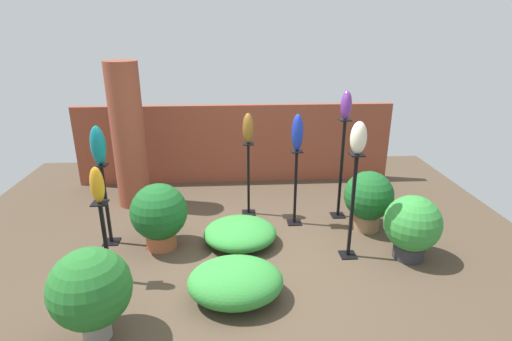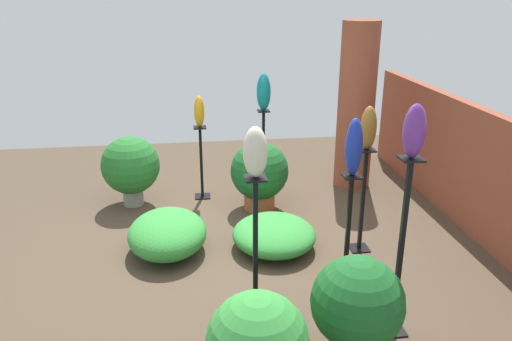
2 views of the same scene
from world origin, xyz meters
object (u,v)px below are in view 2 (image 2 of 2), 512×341
art_vase_bronze (369,128)px  potted_plant_mid_right (357,306)px  art_vase_violet (414,131)px  art_vase_cobalt (354,147)px  pedestal_cobalt (348,237)px  art_vase_teal (264,92)px  pedestal_ivory (255,264)px  pedestal_bronze (362,205)px  brick_pillar (356,107)px  art_vase_amber (199,111)px  potted_plant_near_pillar (259,173)px  pedestal_violet (400,256)px  potted_plant_front_right (131,166)px  pedestal_teal (263,153)px  pedestal_amber (201,166)px  art_vase_ivory (255,152)px

art_vase_bronze → potted_plant_mid_right: 1.94m
art_vase_violet → art_vase_cobalt: art_vase_violet is taller
art_vase_violet → pedestal_cobalt: bearing=-164.9°
art_vase_teal → pedestal_ivory: bearing=-9.6°
pedestal_bronze → brick_pillar: bearing=164.8°
art_vase_teal → potted_plant_mid_right: art_vase_teal is taller
art_vase_teal → art_vase_amber: bearing=-75.3°
art_vase_violet → potted_plant_mid_right: 1.31m
art_vase_violet → art_vase_cobalt: 0.79m
potted_plant_near_pillar → art_vase_amber: bearing=-123.4°
pedestal_violet → art_vase_amber: size_ratio=3.74×
pedestal_ivory → potted_plant_front_right: pedestal_ivory is taller
potted_plant_front_right → pedestal_violet: bearing=39.1°
pedestal_teal → potted_plant_mid_right: 3.50m
art_vase_cobalt → brick_pillar: bearing=160.9°
pedestal_ivory → pedestal_cobalt: (-0.54, 0.91, -0.11)m
pedestal_amber → pedestal_teal: (-0.22, 0.85, 0.06)m
pedestal_violet → art_vase_amber: bearing=-154.3°
pedestal_cobalt → art_vase_amber: (-2.29, -1.25, 0.66)m
pedestal_amber → potted_plant_mid_right: (3.27, 1.01, 0.04)m
art_vase_ivory → pedestal_ivory: bearing=180.0°
pedestal_teal → potted_plant_front_right: 1.77m
pedestal_amber → potted_plant_front_right: bearing=-82.0°
brick_pillar → pedestal_amber: bearing=-85.1°
pedestal_bronze → art_vase_cobalt: 1.13m
potted_plant_mid_right → pedestal_amber: bearing=-162.8°
brick_pillar → art_vase_cobalt: size_ratio=4.40×
potted_plant_near_pillar → potted_plant_front_right: potted_plant_front_right is taller
potted_plant_front_right → art_vase_amber: bearing=98.0°
potted_plant_front_right → pedestal_bronze: bearing=58.8°
art_vase_ivory → art_vase_teal: (-3.05, 0.52, -0.18)m
art_vase_amber → potted_plant_front_right: 1.10m
art_vase_amber → brick_pillar: bearing=94.9°
potted_plant_near_pillar → pedestal_ivory: bearing=-8.8°
pedestal_amber → pedestal_bronze: 2.30m
art_vase_cobalt → potted_plant_mid_right: size_ratio=0.60×
pedestal_teal → art_vase_bronze: size_ratio=2.51×
pedestal_amber → pedestal_bronze: size_ratio=0.86×
pedestal_violet → pedestal_ivory: bearing=-98.1°
pedestal_violet → pedestal_amber: 3.32m
art_vase_amber → art_vase_teal: (-0.22, 0.85, 0.18)m
pedestal_ivory → art_vase_cobalt: art_vase_cobalt is taller
pedestal_bronze → art_vase_amber: (-1.64, -1.61, 0.65)m
art_vase_cobalt → art_vase_bronze: bearing=150.9°
art_vase_cobalt → potted_plant_front_right: 3.15m
pedestal_ivory → potted_plant_mid_right: 0.82m
brick_pillar → art_vase_bronze: bearing=-15.2°
art_vase_violet → art_vase_bronze: bearing=172.6°
pedestal_bronze → art_vase_bronze: art_vase_bronze is taller
art_vase_teal → potted_plant_front_right: size_ratio=0.54×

